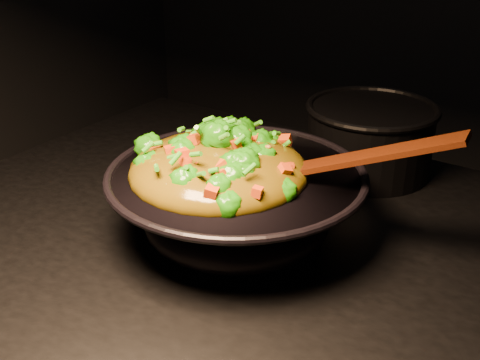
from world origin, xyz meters
The scene contains 4 objects.
wok centered at (-0.01, -0.04, 0.96)m, with size 0.40×0.40×0.11m, color black, non-canonical shape.
stir_fry centered at (-0.03, -0.05, 1.06)m, with size 0.28×0.28×0.10m, color #217B08, non-canonical shape.
spatula centered at (0.17, 0.01, 1.06)m, with size 0.31×0.05×0.01m, color #321606.
back_pot centered at (0.06, 0.32, 0.97)m, with size 0.25×0.25×0.14m, color black.
Camera 1 is at (0.48, -0.75, 1.42)m, focal length 45.00 mm.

